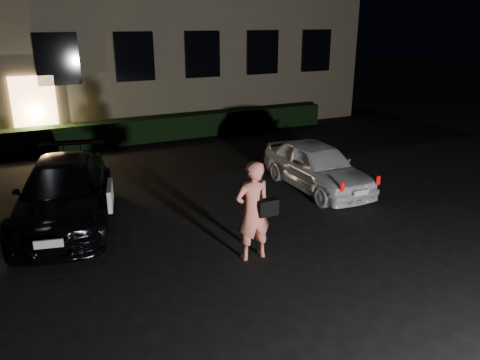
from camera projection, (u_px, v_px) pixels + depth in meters
name	position (u px, v px, depth m)	size (l,w,h in m)	color
ground	(300.00, 272.00, 8.32)	(80.00, 80.00, 0.00)	black
hedge	(143.00, 130.00, 17.10)	(15.00, 0.70, 0.85)	black
sedan	(65.00, 192.00, 10.24)	(2.87, 4.92, 1.34)	black
hatch	(317.00, 166.00, 12.25)	(1.50, 3.67, 1.25)	white
man	(253.00, 211.00, 8.51)	(0.78, 0.46, 1.90)	#F37F68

